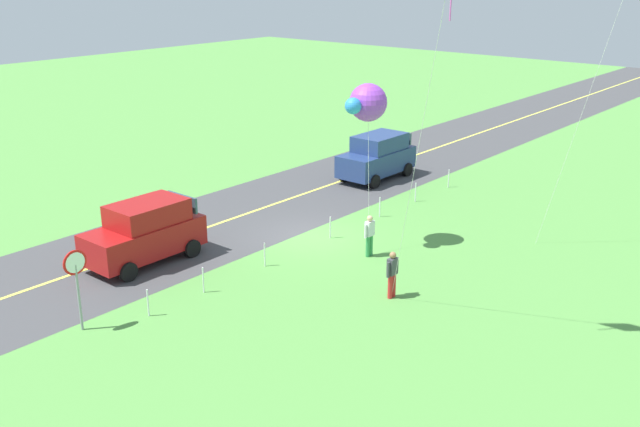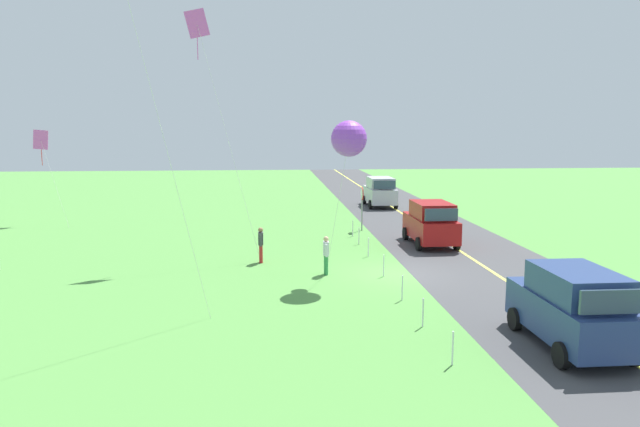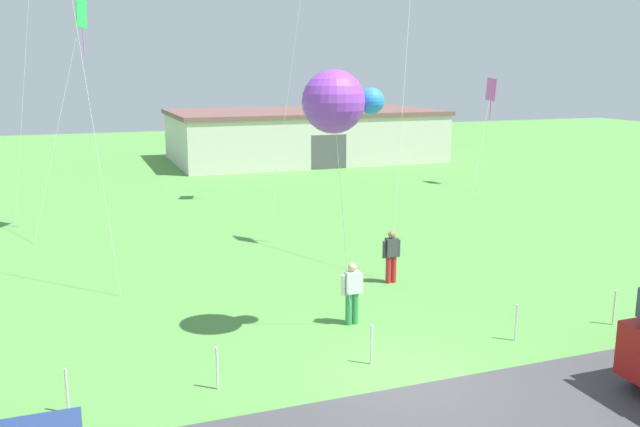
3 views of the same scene
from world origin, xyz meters
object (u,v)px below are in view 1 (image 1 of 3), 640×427
(stop_sign, at_px, (76,274))
(car_suv_foreground, at_px, (145,232))
(car_parked_west_near, at_px, (377,156))
(kite_red_low, at_px, (367,103))
(person_adult_near, at_px, (370,234))
(person_adult_companion, at_px, (392,273))

(stop_sign, bearing_deg, car_suv_foreground, -147.99)
(car_parked_west_near, height_order, kite_red_low, kite_red_low)
(car_parked_west_near, bearing_deg, person_adult_near, 34.29)
(person_adult_near, bearing_deg, person_adult_companion, 46.14)
(kite_red_low, bearing_deg, person_adult_near, 46.37)
(car_suv_foreground, relative_size, car_parked_west_near, 1.00)
(car_parked_west_near, xyz_separation_m, stop_sign, (18.95, 2.84, 0.65))
(car_parked_west_near, relative_size, person_adult_near, 2.75)
(car_suv_foreground, bearing_deg, kite_red_low, 141.34)
(stop_sign, height_order, kite_red_low, kite_red_low)
(stop_sign, bearing_deg, person_adult_near, 163.12)
(car_suv_foreground, height_order, car_parked_west_near, same)
(car_suv_foreground, relative_size, kite_red_low, 0.70)
(car_suv_foreground, bearing_deg, person_adult_near, 133.61)
(car_parked_west_near, relative_size, person_adult_companion, 2.75)
(person_adult_companion, bearing_deg, person_adult_near, -92.28)
(car_parked_west_near, xyz_separation_m, person_adult_companion, (11.13, 8.64, -0.29))
(stop_sign, bearing_deg, kite_red_low, 168.18)
(car_parked_west_near, distance_m, person_adult_near, 10.55)
(person_adult_companion, relative_size, kite_red_low, 0.25)
(car_suv_foreground, height_order, person_adult_near, car_suv_foreground)
(car_suv_foreground, relative_size, person_adult_near, 2.75)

